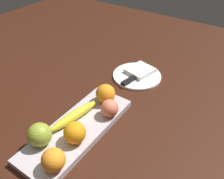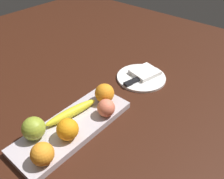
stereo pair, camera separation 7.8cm
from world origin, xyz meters
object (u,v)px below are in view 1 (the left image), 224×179
object	(u,v)px
orange_near_apple	(106,94)
folded_napkin	(140,71)
orange_near_banana	(75,133)
peach	(110,108)
banana	(75,115)
dinner_plate	(137,76)
knife	(133,79)
fruit_tray	(78,130)
orange_center	(53,160)
apple	(40,135)

from	to	relation	value
orange_near_apple	folded_napkin	bearing A→B (deg)	0.19
orange_near_banana	peach	size ratio (longest dim) A/B	1.11
banana	dinner_plate	world-z (taller)	banana
orange_near_banana	knife	distance (m)	0.40
orange_near_apple	peach	world-z (taller)	orange_near_apple
banana	peach	distance (m)	0.12
fruit_tray	orange_center	bearing A→B (deg)	-162.37
peach	folded_napkin	distance (m)	0.32
fruit_tray	knife	size ratio (longest dim) A/B	2.34
apple	orange_center	size ratio (longest dim) A/B	1.10
peach	dinner_plate	world-z (taller)	peach
banana	apple	bearing A→B (deg)	2.86
apple	dinner_plate	world-z (taller)	apple
peach	folded_napkin	world-z (taller)	peach
dinner_plate	orange_near_banana	bearing A→B (deg)	-175.93
orange_near_apple	orange_near_banana	size ratio (longest dim) A/B	1.04
orange_center	knife	bearing A→B (deg)	4.79
orange_near_apple	dinner_plate	size ratio (longest dim) A/B	0.34
banana	folded_napkin	xyz separation A→B (m)	(0.40, -0.03, -0.02)
folded_napkin	knife	world-z (taller)	folded_napkin
fruit_tray	orange_center	xyz separation A→B (m)	(-0.15, -0.05, 0.04)
banana	orange_near_apple	world-z (taller)	orange_near_apple
orange_near_apple	knife	world-z (taller)	orange_near_apple
dinner_plate	folded_napkin	bearing A→B (deg)	0.00
peach	knife	bearing A→B (deg)	10.79
apple	peach	distance (m)	0.24
orange_near_banana	knife	size ratio (longest dim) A/B	0.38
apple	folded_napkin	xyz separation A→B (m)	(0.53, -0.05, -0.04)
orange_center	peach	xyz separation A→B (m)	(0.26, -0.00, -0.00)
apple	banana	xyz separation A→B (m)	(0.14, -0.02, -0.02)
folded_napkin	orange_near_banana	bearing A→B (deg)	-176.16
peach	banana	bearing A→B (deg)	133.34
fruit_tray	folded_napkin	bearing A→B (deg)	0.00
folded_napkin	knife	distance (m)	0.07
orange_near_apple	folded_napkin	xyz separation A→B (m)	(0.27, 0.00, -0.04)
dinner_plate	fruit_tray	bearing A→B (deg)	180.00
fruit_tray	orange_center	distance (m)	0.16
orange_center	folded_napkin	bearing A→B (deg)	4.76
folded_napkin	apple	bearing A→B (deg)	174.84
knife	orange_center	bearing A→B (deg)	-162.07
orange_near_banana	banana	bearing A→B (deg)	42.15
apple	knife	distance (m)	0.47
orange_center	fruit_tray	bearing A→B (deg)	17.63
apple	orange_near_banana	world-z (taller)	apple
orange_near_banana	folded_napkin	world-z (taller)	orange_near_banana
banana	fruit_tray	bearing A→B (deg)	61.86
banana	orange_near_banana	distance (m)	0.10
banana	dinner_plate	distance (m)	0.37
apple	banana	distance (m)	0.14
peach	orange_near_banana	bearing A→B (deg)	172.09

